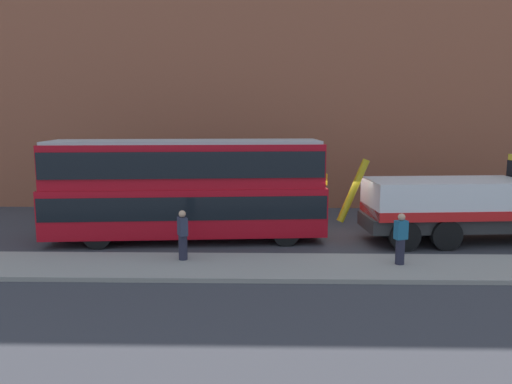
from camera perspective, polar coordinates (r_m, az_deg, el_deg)
name	(u,v)px	position (r m, az deg, el deg)	size (l,w,h in m)	color
ground_plane	(341,238)	(20.61, 9.83, -5.33)	(120.00, 120.00, 0.00)	#38383D
near_kerb	(360,268)	(16.60, 12.01, -8.62)	(60.00, 2.80, 0.15)	gray
building_facade	(324,58)	(27.38, 7.96, 15.22)	(60.00, 1.50, 16.00)	#935138
recovery_tow_truck	(489,199)	(21.49, 25.53, -0.70)	(10.23, 3.37, 3.67)	#2D2D2D
double_decker_bus	(186,186)	(19.73, -8.12, 0.69)	(11.18, 3.45, 4.06)	#B70C19
pedestrian_onlooker	(183,236)	(16.83, -8.54, -5.06)	(0.42, 0.48, 1.71)	#232333
pedestrian_bystander	(401,239)	(16.84, 16.50, -5.33)	(0.47, 0.39, 1.71)	#232333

